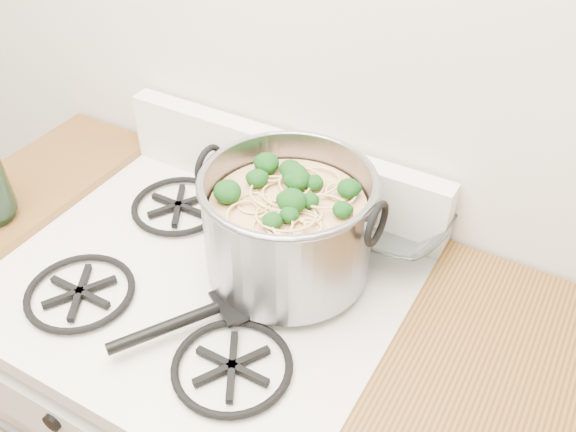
% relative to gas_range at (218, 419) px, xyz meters
% --- Properties ---
extents(gas_range, '(0.76, 0.66, 0.92)m').
position_rel_gas_range_xyz_m(gas_range, '(0.00, 0.00, 0.00)').
color(gas_range, white).
rests_on(gas_range, ground).
extents(counter_left, '(0.25, 0.65, 0.92)m').
position_rel_gas_range_xyz_m(counter_left, '(-0.51, 0.00, 0.02)').
color(counter_left, silver).
rests_on(counter_left, ground).
extents(stock_pot, '(0.35, 0.32, 0.22)m').
position_rel_gas_range_xyz_m(stock_pot, '(0.14, 0.10, 0.59)').
color(stock_pot, gray).
rests_on(stock_pot, gas_range).
extents(spatula, '(0.41, 0.42, 0.02)m').
position_rel_gas_range_xyz_m(spatula, '(0.12, -0.02, 0.50)').
color(spatula, black).
rests_on(spatula, gas_range).
extents(glass_bowl, '(0.10, 0.10, 0.02)m').
position_rel_gas_range_xyz_m(glass_bowl, '(0.27, 0.28, 0.50)').
color(glass_bowl, white).
rests_on(glass_bowl, gas_range).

